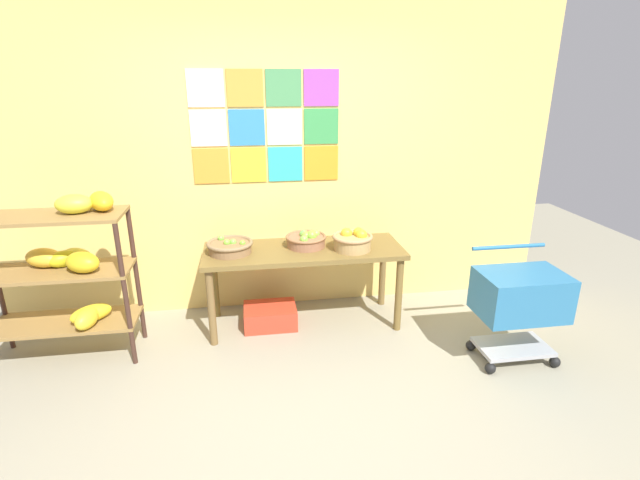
% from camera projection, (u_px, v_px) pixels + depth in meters
% --- Properties ---
extents(ground, '(9.49, 9.49, 0.00)m').
position_uv_depth(ground, '(309.00, 431.00, 2.84)').
color(ground, gray).
extents(back_wall_with_art, '(4.90, 0.07, 2.96)m').
position_uv_depth(back_wall_with_art, '(280.00, 144.00, 4.01)').
color(back_wall_with_art, '#EDC96A').
rests_on(back_wall_with_art, ground).
extents(banana_shelf_unit, '(1.04, 0.53, 1.26)m').
position_uv_depth(banana_shelf_unit, '(68.00, 265.00, 3.40)').
color(banana_shelf_unit, '#3D261D').
rests_on(banana_shelf_unit, ground).
extents(display_table, '(1.64, 0.60, 0.69)m').
position_uv_depth(display_table, '(304.00, 258.00, 3.91)').
color(display_table, brown).
rests_on(display_table, ground).
extents(fruit_basket_right, '(0.33, 0.33, 0.18)m').
position_uv_depth(fruit_basket_right, '(353.00, 240.00, 3.84)').
color(fruit_basket_right, tan).
rests_on(fruit_basket_right, display_table).
extents(fruit_basket_left, '(0.37, 0.37, 0.12)m').
position_uv_depth(fruit_basket_left, '(230.00, 246.00, 3.77)').
color(fruit_basket_left, olive).
rests_on(fruit_basket_left, display_table).
extents(fruit_basket_centre, '(0.34, 0.34, 0.14)m').
position_uv_depth(fruit_basket_centre, '(306.00, 240.00, 3.91)').
color(fruit_basket_centre, '#936244').
rests_on(fruit_basket_centre, display_table).
extents(produce_crate_under_table, '(0.44, 0.33, 0.17)m').
position_uv_depth(produce_crate_under_table, '(270.00, 316.00, 4.03)').
color(produce_crate_under_table, red).
rests_on(produce_crate_under_table, ground).
extents(shopping_cart, '(0.61, 0.45, 0.83)m').
position_uv_depth(shopping_cart, '(520.00, 299.00, 3.42)').
color(shopping_cart, black).
rests_on(shopping_cart, ground).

